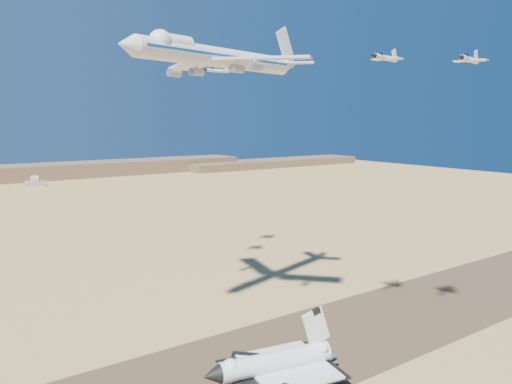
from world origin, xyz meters
TOP-DOWN VIEW (x-y plane):
  - ground at (0.00, 0.00)m, footprint 1200.00×1200.00m
  - runway at (0.00, 0.00)m, footprint 600.00×50.00m
  - ridgeline at (65.32, 527.31)m, footprint 960.00×90.00m
  - shuttle at (5.02, -10.99)m, footprint 40.30×29.50m
  - carrier_747 at (9.12, 26.53)m, footprint 80.17×60.00m
  - chase_jet_a at (41.34, -15.24)m, footprint 15.70×9.02m
  - chase_jet_b at (55.06, -33.18)m, footprint 15.94×9.22m
  - chase_jet_c at (24.05, 70.06)m, footprint 15.38×8.59m
  - chase_jet_d at (46.61, 88.72)m, footprint 16.42×9.16m

SIDE VIEW (x-z plane):
  - ground at x=0.00m, z-range 0.00..0.00m
  - runway at x=0.00m, z-range 0.00..0.06m
  - shuttle at x=5.02m, z-range -4.59..15.25m
  - ridgeline at x=65.32m, z-range -1.37..16.63m
  - chase_jet_b at x=55.06m, z-range 87.43..91.48m
  - chase_jet_a at x=41.34m, z-range 88.71..92.68m
  - carrier_747 at x=9.12m, z-range 82.81..102.83m
  - chase_jet_d at x=46.61m, z-range 93.38..97.49m
  - chase_jet_c at x=24.05m, z-range 95.87..99.72m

